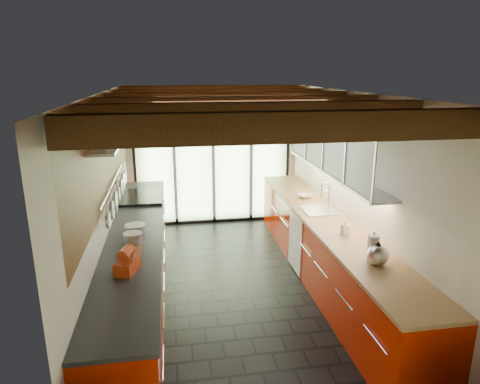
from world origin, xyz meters
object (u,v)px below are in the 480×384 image
Objects in this scene: stand_mixer at (127,262)px; soap_bottle at (345,228)px; paper_towel at (373,248)px; kettle at (378,254)px; bowl at (305,196)px.

soap_bottle is (2.54, 0.58, -0.01)m from stand_mixer.
paper_towel is 0.73m from soap_bottle.
kettle is 1.46× the size of bowl.
kettle is 0.84m from soap_bottle.
paper_towel is 2.33m from bowl.
stand_mixer reaches higher than soap_bottle.
stand_mixer is 1.09× the size of kettle.
stand_mixer is 1.59× the size of bowl.
soap_bottle is (0.00, 0.84, -0.02)m from kettle.
paper_towel is (2.54, -0.15, 0.03)m from stand_mixer.
stand_mixer is 2.55m from kettle.
paper_towel is at bearing 90.00° from kettle.
bowl is (0.00, 2.33, -0.11)m from paper_towel.
paper_towel is at bearing -90.00° from bowl.
bowl is (0.00, 1.60, -0.07)m from soap_bottle.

